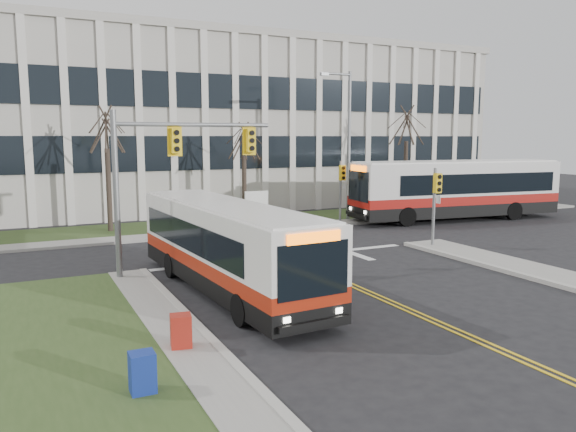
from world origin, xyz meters
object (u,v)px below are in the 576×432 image
at_px(streetlight, 347,138).
at_px(bus_main, 227,249).
at_px(bus_cross, 456,191).
at_px(newspaper_box_blue, 142,375).
at_px(newspaper_box_red, 181,334).
at_px(directory_sign, 256,205).

distance_m(streetlight, bus_main, 17.64).
distance_m(streetlight, bus_cross, 7.82).
xyz_separation_m(streetlight, newspaper_box_blue, (-16.51, -18.89, -4.72)).
distance_m(streetlight, newspaper_box_blue, 25.53).
height_order(streetlight, newspaper_box_red, streetlight).
height_order(streetlight, directory_sign, streetlight).
height_order(streetlight, newspaper_box_blue, streetlight).
bearing_deg(newspaper_box_red, bus_main, 68.48).
xyz_separation_m(directory_sign, bus_cross, (12.10, -3.91, 0.66)).
relative_size(bus_cross, newspaper_box_red, 14.48).
height_order(bus_main, bus_cross, bus_cross).
distance_m(bus_cross, newspaper_box_blue, 28.28).
height_order(directory_sign, newspaper_box_red, directory_sign).
bearing_deg(directory_sign, newspaper_box_blue, -118.54).
bearing_deg(streetlight, newspaper_box_red, -131.97).
bearing_deg(bus_cross, streetlight, -105.15).
distance_m(directory_sign, newspaper_box_blue, 23.00).
distance_m(bus_main, bus_cross, 21.09).
bearing_deg(bus_cross, bus_main, -56.64).
bearing_deg(newspaper_box_red, newspaper_box_blue, -113.47).
bearing_deg(newspaper_box_red, streetlight, 58.10).
bearing_deg(bus_main, bus_cross, 23.40).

